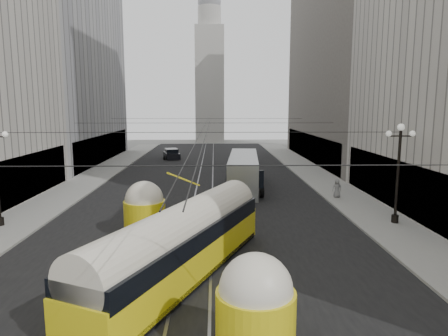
{
  "coord_description": "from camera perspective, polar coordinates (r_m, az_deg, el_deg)",
  "views": [
    {
      "loc": [
        0.95,
        -6.69,
        7.59
      ],
      "look_at": [
        1.49,
        15.82,
        4.1
      ],
      "focal_mm": 32.0,
      "sensor_mm": 36.0,
      "label": 1
    }
  ],
  "objects": [
    {
      "name": "sedan_dark_far",
      "position": [
        58.93,
        -7.51,
        1.99
      ],
      "size": [
        2.99,
        4.98,
        1.47
      ],
      "color": "black",
      "rests_on": "ground"
    },
    {
      "name": "rail_left",
      "position": [
        39.95,
        -3.79,
        -2.16
      ],
      "size": [
        0.12,
        85.0,
        0.04
      ],
      "primitive_type": "cube",
      "color": "gray",
      "rests_on": "ground"
    },
    {
      "name": "rail_right",
      "position": [
        39.92,
        -1.64,
        -2.16
      ],
      "size": [
        0.12,
        85.0,
        0.04
      ],
      "primitive_type": "cube",
      "color": "gray",
      "rests_on": "ground"
    },
    {
      "name": "sedan_white_far",
      "position": [
        53.92,
        3.3,
        1.45
      ],
      "size": [
        2.18,
        4.92,
        1.53
      ],
      "color": "white",
      "rests_on": "ground"
    },
    {
      "name": "road",
      "position": [
        39.93,
        -2.71,
        -2.16
      ],
      "size": [
        20.0,
        85.0,
        0.02
      ],
      "primitive_type": "cube",
      "color": "black",
      "rests_on": "ground"
    },
    {
      "name": "building_left_far",
      "position": [
        58.94,
        -22.97,
        14.68
      ],
      "size": [
        12.6,
        28.6,
        28.6
      ],
      "color": "#999999",
      "rests_on": "ground"
    },
    {
      "name": "catenary",
      "position": [
        38.23,
        -2.64,
        6.24
      ],
      "size": [
        25.0,
        72.0,
        0.23
      ],
      "color": "black",
      "rests_on": "ground"
    },
    {
      "name": "sidewalk_left",
      "position": [
        45.24,
        -17.99,
        -1.19
      ],
      "size": [
        4.0,
        72.0,
        0.15
      ],
      "primitive_type": "cube",
      "color": "gray",
      "rests_on": "ground"
    },
    {
      "name": "building_right_far",
      "position": [
        58.56,
        18.45,
        16.94
      ],
      "size": [
        12.6,
        32.6,
        32.6
      ],
      "color": "#514C47",
      "rests_on": "ground"
    },
    {
      "name": "sidewalk_right",
      "position": [
        44.73,
        12.95,
        -1.09
      ],
      "size": [
        4.0,
        72.0,
        0.15
      ],
      "primitive_type": "cube",
      "color": "gray",
      "rests_on": "ground"
    },
    {
      "name": "streetcar",
      "position": [
        18.04,
        -6.0,
        -10.52
      ],
      "size": [
        7.74,
        14.1,
        3.35
      ],
      "color": "yellow",
      "rests_on": "ground"
    },
    {
      "name": "pedestrian_sidewalk_right",
      "position": [
        34.12,
        15.84,
        -2.81
      ],
      "size": [
        0.76,
        0.49,
        1.53
      ],
      "primitive_type": "imported",
      "rotation": [
        0.0,
        0.0,
        3.1
      ],
      "color": "slate",
      "rests_on": "sidewalk_right"
    },
    {
      "name": "distant_tower",
      "position": [
        87.01,
        -2.06,
        13.67
      ],
      "size": [
        6.0,
        6.0,
        31.36
      ],
      "color": "#B2AFA8",
      "rests_on": "ground"
    },
    {
      "name": "city_bus",
      "position": [
        37.3,
        2.79,
        -0.31
      ],
      "size": [
        3.51,
        12.3,
        3.08
      ],
      "color": "gray",
      "rests_on": "ground"
    },
    {
      "name": "lamppost_right_mid",
      "position": [
        27.57,
        23.64,
        0.04
      ],
      "size": [
        1.86,
        0.44,
        6.37
      ],
      "color": "black",
      "rests_on": "sidewalk_right"
    }
  ]
}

